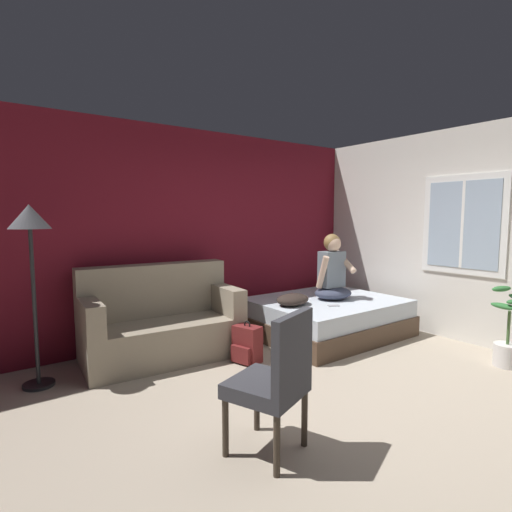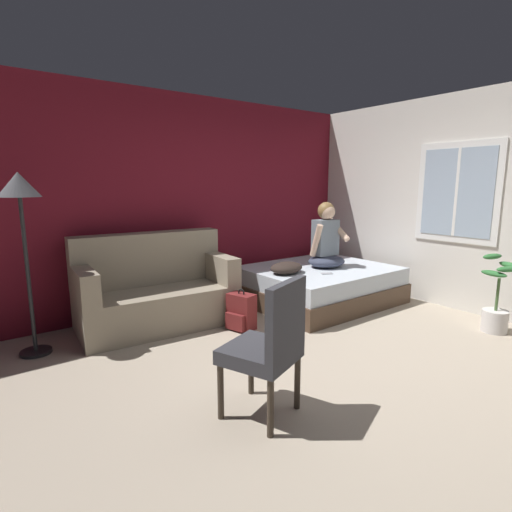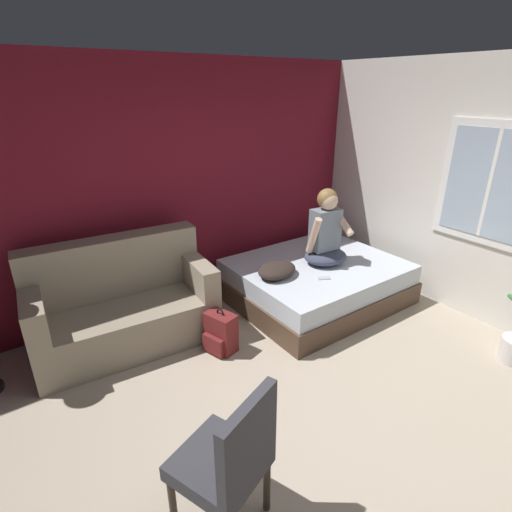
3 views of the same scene
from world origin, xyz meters
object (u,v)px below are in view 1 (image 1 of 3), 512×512
Objects in this scene: side_chair at (275,378)px; potted_plant at (508,339)px; couch at (161,323)px; person_seated at (332,273)px; floor_lamp at (30,234)px; bed at (326,317)px; throw_pillow at (293,299)px; cell_phone at (334,306)px; backpack at (247,345)px.

side_chair is 3.00m from potted_plant.
couch is 2.21m from side_chair.
floor_lamp is (-3.48, 0.45, 0.59)m from person_seated.
bed is at bearing 109.68° from potted_plant.
side_chair is at bearing -93.28° from couch.
throw_pillow is 3.33× the size of cell_phone.
side_chair is 1.74m from backpack.
side_chair reaches higher than bed.
throw_pillow is at bearing 123.63° from potted_plant.
side_chair is 1.15× the size of potted_plant.
backpack is (0.82, 1.50, -0.34)m from side_chair.
cell_phone is at bearing -134.40° from person_seated.
cell_phone is (2.05, 1.38, -0.05)m from side_chair.
backpack is 3.18× the size of cell_phone.
couch is at bearing 86.72° from side_chair.
bed is at bearing 8.60° from backpack.
floor_lamp is (-3.17, 0.77, 0.94)m from cell_phone.
cell_phone is at bearing -43.01° from throw_pillow.
couch is at bearing 2.34° from floor_lamp.
floor_lamp is (-3.40, 0.43, 1.19)m from bed.
bed is at bearing 162.55° from person_seated.
potted_plant is (2.85, -2.43, -0.09)m from couch.
side_chair reaches higher than potted_plant.
couch is 1.00m from backpack.
person_seated is at bearing 7.23° from backpack.
backpack is (0.69, -0.70, -0.20)m from couch.
bed is 0.68m from throw_pillow.
couch is 3.84× the size of backpack.
bed is 2.18× the size of person_seated.
couch reaches higher than potted_plant.
couch is 1.63m from throw_pillow.
person_seated reaches higher than backpack.
couch is at bearing 134.69° from backpack.
potted_plant reaches higher than cell_phone.
couch is 1.80× the size of side_chair.
person_seated is 1.03× the size of potted_plant.
potted_plant is at bearing -40.47° from couch.
bed is at bearing -12.47° from couch.
potted_plant reaches higher than backpack.
cell_phone is 0.08× the size of floor_lamp.
potted_plant is at bearing -4.48° from side_chair.
cell_phone is (-0.23, -0.34, 0.25)m from bed.
bed is 4.17× the size of backpack.
throw_pillow is 0.28× the size of floor_lamp.
bed is 2.21m from couch.
bed is 1.12× the size of floor_lamp.
floor_lamp reaches higher than person_seated.
throw_pillow is at bearing 179.83° from bed.
person_seated reaches higher than bed.
couch is 2.09m from cell_phone.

